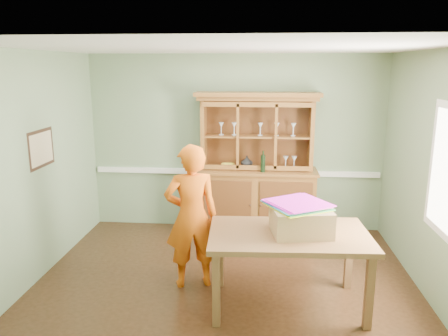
# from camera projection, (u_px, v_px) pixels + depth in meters

# --- Properties ---
(floor) EXTENTS (4.50, 4.50, 0.00)m
(floor) POSITION_uv_depth(u_px,v_px,m) (224.00, 286.00, 5.11)
(floor) COLOR #442816
(floor) RESTS_ON ground
(ceiling) EXTENTS (4.50, 4.50, 0.00)m
(ceiling) POSITION_uv_depth(u_px,v_px,m) (224.00, 48.00, 4.49)
(ceiling) COLOR white
(ceiling) RESTS_ON wall_back
(wall_back) EXTENTS (4.50, 0.00, 4.50)m
(wall_back) POSITION_uv_depth(u_px,v_px,m) (236.00, 143.00, 6.74)
(wall_back) COLOR gray
(wall_back) RESTS_ON floor
(wall_left) EXTENTS (0.00, 4.00, 4.00)m
(wall_left) POSITION_uv_depth(u_px,v_px,m) (29.00, 171.00, 4.99)
(wall_left) COLOR gray
(wall_left) RESTS_ON floor
(wall_right) EXTENTS (0.00, 4.00, 4.00)m
(wall_right) POSITION_uv_depth(u_px,v_px,m) (436.00, 179.00, 4.61)
(wall_right) COLOR gray
(wall_right) RESTS_ON floor
(wall_front) EXTENTS (4.50, 0.00, 4.50)m
(wall_front) POSITION_uv_depth(u_px,v_px,m) (198.00, 248.00, 2.86)
(wall_front) COLOR gray
(wall_front) RESTS_ON floor
(chair_rail) EXTENTS (4.41, 0.05, 0.08)m
(chair_rail) POSITION_uv_depth(u_px,v_px,m) (235.00, 172.00, 6.82)
(chair_rail) COLOR white
(chair_rail) RESTS_ON wall_back
(framed_map) EXTENTS (0.03, 0.60, 0.46)m
(framed_map) POSITION_uv_depth(u_px,v_px,m) (42.00, 149.00, 5.23)
(framed_map) COLOR #311E13
(framed_map) RESTS_ON wall_left
(window_panel) EXTENTS (0.03, 0.96, 1.36)m
(window_panel) POSITION_uv_depth(u_px,v_px,m) (447.00, 172.00, 4.29)
(window_panel) COLOR white
(window_panel) RESTS_ON wall_right
(china_hutch) EXTENTS (1.83, 0.60, 2.15)m
(china_hutch) POSITION_uv_depth(u_px,v_px,m) (256.00, 185.00, 6.61)
(china_hutch) COLOR #935F27
(china_hutch) RESTS_ON floor
(dining_table) EXTENTS (1.70, 1.07, 0.83)m
(dining_table) POSITION_uv_depth(u_px,v_px,m) (289.00, 242.00, 4.55)
(dining_table) COLOR brown
(dining_table) RESTS_ON floor
(cardboard_box) EXTENTS (0.65, 0.56, 0.27)m
(cardboard_box) POSITION_uv_depth(u_px,v_px,m) (301.00, 221.00, 4.48)
(cardboard_box) COLOR olive
(cardboard_box) RESTS_ON dining_table
(kite_stack) EXTENTS (0.71, 0.71, 0.05)m
(kite_stack) POSITION_uv_depth(u_px,v_px,m) (297.00, 204.00, 4.49)
(kite_stack) COLOR yellow
(kite_stack) RESTS_ON cardboard_box
(person) EXTENTS (0.70, 0.56, 1.68)m
(person) POSITION_uv_depth(u_px,v_px,m) (191.00, 217.00, 4.98)
(person) COLOR #DC590D
(person) RESTS_ON floor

